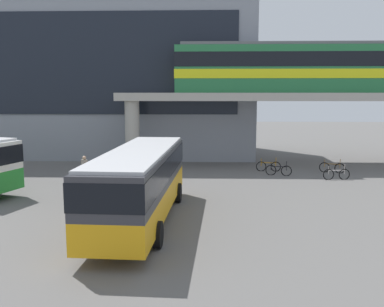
# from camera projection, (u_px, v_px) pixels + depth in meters

# --- Properties ---
(ground_plane) EXTENTS (120.00, 120.00, 0.00)m
(ground_plane) POSITION_uv_depth(u_px,v_px,m) (159.00, 190.00, 24.92)
(ground_plane) COLOR #605E5B
(station_building) EXTENTS (31.04, 10.53, 14.53)m
(station_building) POSITION_uv_depth(u_px,v_px,m) (83.00, 75.00, 39.33)
(station_building) COLOR gray
(station_building) RESTS_ON ground_plane
(elevated_platform) EXTENTS (33.04, 5.91, 5.65)m
(elevated_platform) POSITION_uv_depth(u_px,v_px,m) (329.00, 103.00, 33.41)
(elevated_platform) COLOR #ADA89E
(elevated_platform) RESTS_ON ground_plane
(train) EXTENTS (22.17, 2.96, 3.84)m
(train) POSITION_uv_depth(u_px,v_px,m) (317.00, 67.00, 33.06)
(train) COLOR #26723F
(train) RESTS_ON elevated_platform
(bus_main) EXTENTS (3.13, 11.15, 3.22)m
(bus_main) POSITION_uv_depth(u_px,v_px,m) (141.00, 178.00, 18.42)
(bus_main) COLOR orange
(bus_main) RESTS_ON ground_plane
(bicycle_black) EXTENTS (1.76, 0.43, 1.04)m
(bicycle_black) POSITION_uv_depth(u_px,v_px,m) (279.00, 170.00, 29.16)
(bicycle_black) COLOR black
(bicycle_black) RESTS_ON ground_plane
(bicycle_brown) EXTENTS (1.69, 0.69, 1.04)m
(bicycle_brown) POSITION_uv_depth(u_px,v_px,m) (332.00, 168.00, 30.21)
(bicycle_brown) COLOR black
(bicycle_brown) RESTS_ON ground_plane
(bicycle_orange) EXTENTS (1.79, 0.18, 1.04)m
(bicycle_orange) POSITION_uv_depth(u_px,v_px,m) (268.00, 166.00, 30.73)
(bicycle_orange) COLOR black
(bicycle_orange) RESTS_ON ground_plane
(bicycle_silver) EXTENTS (1.79, 0.21, 1.04)m
(bicycle_silver) POSITION_uv_depth(u_px,v_px,m) (336.00, 174.00, 27.75)
(bicycle_silver) COLOR black
(bicycle_silver) RESTS_ON ground_plane
(pedestrian_waiting_near_stop) EXTENTS (0.46, 0.47, 1.80)m
(pedestrian_waiting_near_stop) POSITION_uv_depth(u_px,v_px,m) (85.00, 171.00, 26.18)
(pedestrian_waiting_near_stop) COLOR navy
(pedestrian_waiting_near_stop) RESTS_ON ground_plane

